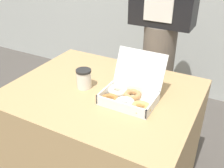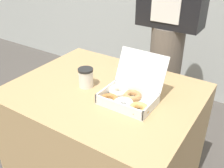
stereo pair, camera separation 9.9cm
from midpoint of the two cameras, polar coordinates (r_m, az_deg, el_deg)
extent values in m
cube|color=tan|center=(1.71, -3.56, -12.13)|extent=(1.06, 0.83, 0.75)
cube|color=white|center=(1.37, 1.51, -4.01)|extent=(0.28, 0.19, 0.01)
cube|color=white|center=(1.42, -3.36, -1.64)|extent=(0.01, 0.19, 0.05)
cube|color=white|center=(1.31, 6.79, -4.51)|extent=(0.01, 0.19, 0.05)
cube|color=white|center=(1.29, -0.36, -4.99)|extent=(0.28, 0.01, 0.05)
cube|color=white|center=(1.43, 3.21, -1.27)|extent=(0.28, 0.01, 0.05)
cube|color=white|center=(1.41, 4.10, 3.47)|extent=(0.28, 0.09, 0.18)
torus|color=#A87038|center=(1.37, -2.60, -3.39)|extent=(0.13, 0.13, 0.03)
torus|color=silver|center=(1.43, -0.79, -1.54)|extent=(0.13, 0.13, 0.04)
torus|color=white|center=(1.33, 0.65, -4.24)|extent=(0.14, 0.14, 0.03)
torus|color=#B27F4C|center=(1.40, 2.34, -2.50)|extent=(0.12, 0.12, 0.03)
torus|color=tan|center=(1.30, 4.07, -5.21)|extent=(0.15, 0.15, 0.03)
cylinder|color=silver|center=(1.50, -8.00, 0.91)|extent=(0.08, 0.08, 0.10)
cylinder|color=black|center=(1.48, -8.15, 2.82)|extent=(0.09, 0.09, 0.01)
cylinder|color=#665B51|center=(2.08, 8.18, -0.26)|extent=(0.24, 0.24, 0.97)
camera|label=1|loc=(0.05, -92.07, -1.17)|focal=42.00mm
camera|label=2|loc=(0.05, 87.93, 1.17)|focal=42.00mm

